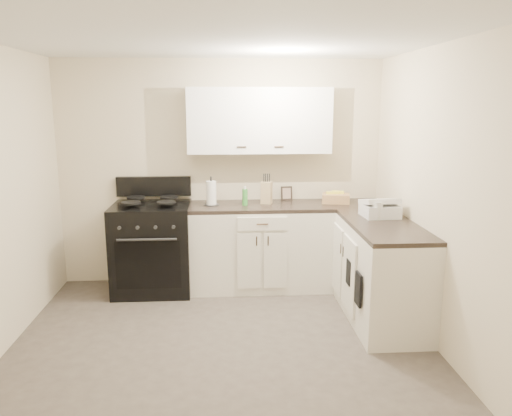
{
  "coord_description": "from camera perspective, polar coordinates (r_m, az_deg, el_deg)",
  "views": [
    {
      "loc": [
        0.03,
        -3.81,
        2.03
      ],
      "look_at": [
        0.34,
        0.85,
        1.04
      ],
      "focal_mm": 35.0,
      "sensor_mm": 36.0,
      "label": 1
    }
  ],
  "objects": [
    {
      "name": "wicker_basket",
      "position": [
        5.6,
        9.11,
        1.09
      ],
      "size": [
        0.33,
        0.26,
        0.1
      ],
      "primitive_type": "cube",
      "rotation": [
        0.0,
        0.0,
        -0.22
      ],
      "color": "tan",
      "rests_on": "countertop_right"
    },
    {
      "name": "knife_block",
      "position": [
        5.47,
        1.22,
        1.75
      ],
      "size": [
        0.14,
        0.13,
        0.24
      ],
      "primitive_type": "cube",
      "rotation": [
        0.0,
        0.0,
        -0.34
      ],
      "color": "tan",
      "rests_on": "countertop_back"
    },
    {
      "name": "wall_back",
      "position": [
        5.66,
        -4.04,
        4.02
      ],
      "size": [
        3.6,
        0.0,
        3.6
      ],
      "primitive_type": "plane",
      "rotation": [
        1.57,
        0.0,
        0.0
      ],
      "color": "beige",
      "rests_on": "ground"
    },
    {
      "name": "countertop_back",
      "position": [
        5.44,
        0.48,
        0.18
      ],
      "size": [
        1.55,
        0.6,
        0.04
      ],
      "primitive_type": "cube",
      "color": "black",
      "rests_on": "base_cabinets_back"
    },
    {
      "name": "oven_mitt_far",
      "position": [
        4.74,
        10.55,
        -7.25
      ],
      "size": [
        0.02,
        0.14,
        0.23
      ],
      "primitive_type": "cube",
      "color": "black",
      "rests_on": "base_cabinets_right"
    },
    {
      "name": "base_cabinets_back",
      "position": [
        5.56,
        0.47,
        -4.57
      ],
      "size": [
        1.55,
        0.6,
        0.9
      ],
      "primitive_type": "cube",
      "color": "silver",
      "rests_on": "floor"
    },
    {
      "name": "picture_frame",
      "position": [
        5.68,
        3.51,
        1.7
      ],
      "size": [
        0.13,
        0.05,
        0.16
      ],
      "primitive_type": "cube",
      "rotation": [
        -0.14,
        0.0,
        0.12
      ],
      "color": "black",
      "rests_on": "countertop_back"
    },
    {
      "name": "soap_bottle",
      "position": [
        5.39,
        -1.27,
        1.25
      ],
      "size": [
        0.07,
        0.07,
        0.18
      ],
      "primitive_type": "cylinder",
      "rotation": [
        0.0,
        0.0,
        0.33
      ],
      "color": "green",
      "rests_on": "countertop_back"
    },
    {
      "name": "floor",
      "position": [
        4.32,
        -3.87,
        -16.12
      ],
      "size": [
        3.6,
        3.6,
        0.0
      ],
      "primitive_type": "plane",
      "color": "#473F38",
      "rests_on": "ground"
    },
    {
      "name": "countertop_right",
      "position": [
        5.01,
        13.4,
        -1.18
      ],
      "size": [
        0.6,
        1.9,
        0.04
      ],
      "primitive_type": "cube",
      "color": "black",
      "rests_on": "base_cabinets_right"
    },
    {
      "name": "wall_right",
      "position": [
        4.27,
        20.78,
        0.64
      ],
      "size": [
        0.0,
        3.6,
        3.6
      ],
      "primitive_type": "plane",
      "rotation": [
        1.57,
        0.0,
        -1.57
      ],
      "color": "beige",
      "rests_on": "ground"
    },
    {
      "name": "ceiling",
      "position": [
        3.84,
        -4.43,
        18.94
      ],
      "size": [
        3.6,
        3.6,
        0.0
      ],
      "primitive_type": "plane",
      "color": "white",
      "rests_on": "wall_back"
    },
    {
      "name": "stove",
      "position": [
        5.57,
        -11.71,
        -4.67
      ],
      "size": [
        0.83,
        0.71,
        1.0
      ],
      "primitive_type": "cube",
      "color": "black",
      "rests_on": "floor"
    },
    {
      "name": "base_cabinets_right",
      "position": [
        5.14,
        13.14,
        -6.29
      ],
      "size": [
        0.6,
        1.9,
        0.9
      ],
      "primitive_type": "cube",
      "color": "silver",
      "rests_on": "floor"
    },
    {
      "name": "oven_mitt_near",
      "position": [
        4.44,
        11.61,
        -9.07
      ],
      "size": [
        0.02,
        0.17,
        0.29
      ],
      "primitive_type": "cube",
      "color": "black",
      "rests_on": "base_cabinets_right"
    },
    {
      "name": "glass_jar",
      "position": [
        4.88,
        13.69,
        -0.27
      ],
      "size": [
        0.13,
        0.13,
        0.17
      ],
      "primitive_type": "cylinder",
      "rotation": [
        0.0,
        0.0,
        0.27
      ],
      "color": "silver",
      "rests_on": "countertop_right"
    },
    {
      "name": "countertop_grill",
      "position": [
        5.0,
        13.97,
        -0.28
      ],
      "size": [
        0.35,
        0.33,
        0.12
      ],
      "primitive_type": "cube",
      "rotation": [
        0.0,
        0.0,
        0.06
      ],
      "color": "silver",
      "rests_on": "countertop_right"
    },
    {
      "name": "upper_cabinets",
      "position": [
        5.48,
        0.38,
        9.97
      ],
      "size": [
        1.55,
        0.3,
        0.7
      ],
      "primitive_type": "cube",
      "color": "white",
      "rests_on": "wall_back"
    },
    {
      "name": "paper_towel",
      "position": [
        5.41,
        -5.13,
        1.7
      ],
      "size": [
        0.14,
        0.14,
        0.26
      ],
      "primitive_type": "cylinder",
      "rotation": [
        0.0,
        0.0,
        0.42
      ],
      "color": "white",
      "rests_on": "countertop_back"
    },
    {
      "name": "wall_front",
      "position": [
        2.16,
        -4.38,
        -9.34
      ],
      "size": [
        3.6,
        0.0,
        3.6
      ],
      "primitive_type": "plane",
      "rotation": [
        -1.57,
        0.0,
        0.0
      ],
      "color": "beige",
      "rests_on": "ground"
    }
  ]
}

